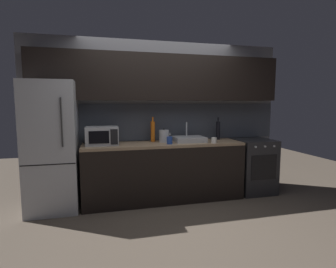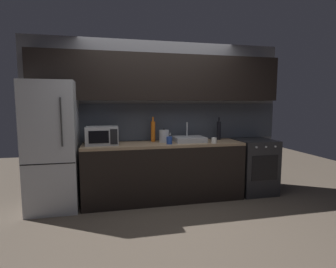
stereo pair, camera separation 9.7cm
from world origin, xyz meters
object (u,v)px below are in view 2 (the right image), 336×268
at_px(microwave, 102,136).
at_px(mug_blue, 169,140).
at_px(oven_range, 254,166).
at_px(wine_bottle_orange, 153,131).
at_px(refrigerator, 53,146).
at_px(wine_bottle_dark, 219,130).
at_px(kettle, 164,136).
at_px(mug_white, 214,140).

bearing_deg(microwave, mug_blue, -8.91).
bearing_deg(oven_range, wine_bottle_orange, 173.33).
bearing_deg(microwave, refrigerator, -178.45).
height_order(microwave, wine_bottle_dark, wine_bottle_dark).
xyz_separation_m(wine_bottle_orange, wine_bottle_dark, (1.11, -0.03, -0.01)).
distance_m(kettle, mug_blue, 0.21).
bearing_deg(mug_white, refrigerator, 174.92).
bearing_deg(mug_white, mug_blue, 173.89).
relative_size(oven_range, kettle, 4.14).
bearing_deg(refrigerator, wine_bottle_dark, 3.64).
bearing_deg(mug_blue, mug_white, -6.11).
distance_m(refrigerator, mug_white, 2.35).
xyz_separation_m(oven_range, kettle, (-1.54, 0.07, 0.55)).
relative_size(mug_blue, mug_white, 1.27).
distance_m(refrigerator, oven_range, 3.19).
distance_m(refrigerator, microwave, 0.69).
relative_size(microwave, kettle, 2.12).
height_order(refrigerator, microwave, refrigerator).
height_order(mug_blue, mug_white, mug_blue).
height_order(refrigerator, wine_bottle_dark, refrigerator).
bearing_deg(mug_white, wine_bottle_orange, 155.11).
relative_size(refrigerator, mug_blue, 16.60).
height_order(oven_range, mug_blue, mug_blue).
xyz_separation_m(microwave, mug_blue, (0.98, -0.15, -0.08)).
relative_size(microwave, mug_white, 5.38).
bearing_deg(kettle, wine_bottle_dark, 5.96).
relative_size(oven_range, microwave, 1.96).
xyz_separation_m(microwave, wine_bottle_dark, (1.89, 0.15, 0.02)).
xyz_separation_m(wine_bottle_orange, mug_white, (0.87, -0.40, -0.12)).
relative_size(microwave, wine_bottle_dark, 1.24).
xyz_separation_m(microwave, wine_bottle_orange, (0.79, 0.18, 0.03)).
bearing_deg(oven_range, refrigerator, 179.98).
xyz_separation_m(refrigerator, microwave, (0.68, 0.02, 0.13)).
bearing_deg(oven_range, mug_blue, -174.94).
distance_m(wine_bottle_orange, mug_white, 0.97).
bearing_deg(oven_range, kettle, 177.58).
xyz_separation_m(wine_bottle_dark, mug_white, (-0.23, -0.37, -0.11)).
height_order(wine_bottle_orange, wine_bottle_dark, wine_bottle_orange).
relative_size(kettle, wine_bottle_orange, 0.56).
distance_m(oven_range, microwave, 2.55).
distance_m(wine_bottle_dark, mug_blue, 0.97).
distance_m(wine_bottle_orange, mug_blue, 0.40).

